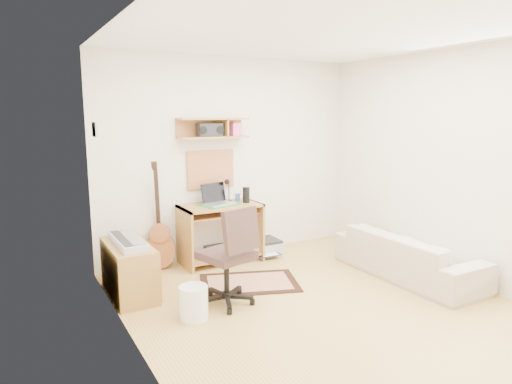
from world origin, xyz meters
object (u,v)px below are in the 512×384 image
printer (261,248)px  sofa (408,248)px  task_chair (226,255)px  desk (221,233)px  cabinet (129,269)px

printer → sofa: bearing=-53.5°
task_chair → desk: bearing=52.0°
desk → task_chair: bearing=-112.4°
task_chair → printer: task_chair is taller
task_chair → printer: size_ratio=2.01×
desk → sofa: 2.28m
printer → sofa: 1.92m
desk → cabinet: bearing=-158.8°
sofa → task_chair: bearing=80.9°
desk → printer: bearing=1.1°
desk → cabinet: (-1.29, -0.50, -0.10)m
desk → printer: size_ratio=1.99×
desk → cabinet: size_ratio=1.11×
desk → sofa: (1.67, -1.56, -0.03)m
task_chair → sofa: (2.17, -0.35, -0.16)m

